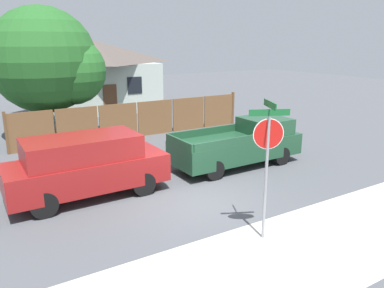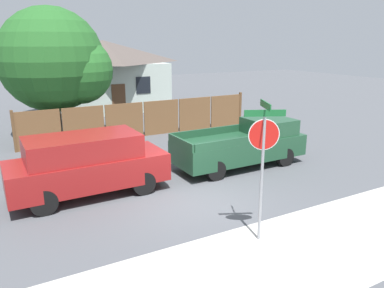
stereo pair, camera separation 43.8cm
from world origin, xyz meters
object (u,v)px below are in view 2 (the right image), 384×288
at_px(house, 104,74).
at_px(orange_pickup, 244,144).
at_px(oak_tree, 57,62).
at_px(red_suv, 87,163).
at_px(stop_sign, 263,149).

relative_size(house, orange_pickup, 1.61).
bearing_deg(orange_pickup, oak_tree, 122.87).
bearing_deg(red_suv, orange_pickup, -0.59).
height_order(house, oak_tree, oak_tree).
height_order(house, stop_sign, house).
bearing_deg(orange_pickup, house, 92.94).
relative_size(house, stop_sign, 2.45).
bearing_deg(house, orange_pickup, -86.45).
bearing_deg(stop_sign, orange_pickup, 82.22).
relative_size(oak_tree, stop_sign, 1.86).
relative_size(house, red_suv, 1.73).
relative_size(orange_pickup, stop_sign, 1.52).
distance_m(oak_tree, red_suv, 8.34).
distance_m(house, oak_tree, 8.49).
bearing_deg(house, stop_sign, -95.97).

